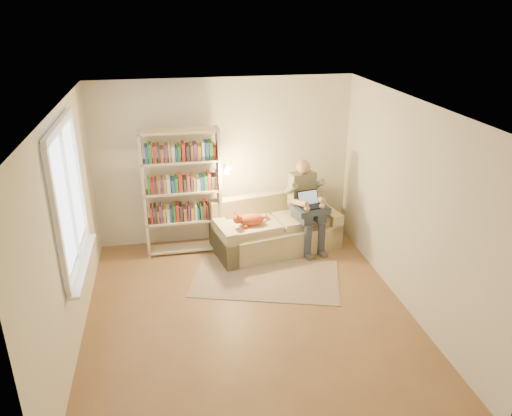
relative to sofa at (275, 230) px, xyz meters
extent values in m
plane|color=brown|center=(-0.71, -1.74, -0.30)|extent=(4.50, 4.50, 0.00)
cube|color=white|center=(-0.71, -1.74, 2.30)|extent=(4.00, 4.50, 0.02)
cube|color=silver|center=(-2.71, -1.74, 1.00)|extent=(0.02, 4.50, 2.60)
cube|color=silver|center=(1.29, -1.74, 1.00)|extent=(0.02, 4.50, 2.60)
cube|color=silver|center=(-0.71, 0.51, 1.00)|extent=(4.00, 0.02, 2.60)
cube|color=silver|center=(-0.71, -3.99, 1.00)|extent=(4.00, 0.02, 2.60)
plane|color=white|center=(-2.68, -1.54, 1.35)|extent=(0.00, 1.50, 1.50)
cube|color=white|center=(-2.67, -1.54, 2.14)|extent=(0.05, 1.50, 0.08)
cube|color=white|center=(-2.67, -1.54, 0.56)|extent=(0.05, 1.50, 0.08)
cube|color=white|center=(-2.67, -1.54, 1.35)|extent=(0.04, 0.05, 1.50)
cube|color=white|center=(-2.63, -1.54, 0.51)|extent=(0.12, 1.52, 0.04)
cube|color=tan|center=(0.01, -0.04, -0.10)|extent=(2.06, 1.24, 0.40)
cube|color=tan|center=(-0.06, 0.29, 0.31)|extent=(1.92, 0.59, 0.41)
cube|color=tan|center=(-0.84, -0.22, -0.01)|extent=(0.37, 0.88, 0.58)
cube|color=tan|center=(0.85, 0.14, -0.01)|extent=(0.37, 0.88, 0.58)
cube|color=beige|center=(-0.40, -0.18, 0.16)|extent=(0.92, 0.73, 0.12)
cube|color=beige|center=(0.44, 0.00, 0.16)|extent=(0.92, 0.73, 0.12)
cube|color=gray|center=(0.44, 0.08, 0.63)|extent=(0.43, 0.29, 0.54)
sphere|color=tan|center=(0.45, 0.06, 1.00)|extent=(0.21, 0.21, 0.21)
cube|color=#323746|center=(0.38, -0.19, 0.31)|extent=(0.24, 0.46, 0.17)
cube|color=#323746|center=(0.61, -0.14, 0.31)|extent=(0.24, 0.46, 0.17)
cylinder|color=#323746|center=(0.43, -0.40, -0.03)|extent=(0.11, 0.11, 0.54)
cylinder|color=#323746|center=(0.65, -0.35, -0.03)|extent=(0.11, 0.11, 0.54)
ellipsoid|color=#DF5E2B|center=(-0.40, -0.20, 0.31)|extent=(0.43, 0.29, 0.18)
sphere|color=#DF5E2B|center=(-0.61, -0.29, 0.37)|extent=(0.14, 0.14, 0.14)
cylinder|color=#DF5E2B|center=(-0.20, -0.12, 0.27)|extent=(0.20, 0.08, 0.05)
cube|color=#293747|center=(0.49, -0.19, 0.41)|extent=(0.59, 0.51, 0.09)
cube|color=black|center=(0.50, -0.23, 0.46)|extent=(0.39, 0.31, 0.02)
cube|color=black|center=(0.47, -0.12, 0.56)|extent=(0.36, 0.17, 0.22)
plane|color=#8CA5CC|center=(0.47, -0.12, 0.56)|extent=(0.33, 0.18, 0.29)
cube|color=beige|center=(-1.96, 0.13, 0.68)|extent=(0.05, 0.30, 1.95)
cube|color=beige|center=(-0.84, 0.15, 0.68)|extent=(0.05, 0.30, 1.95)
cube|color=beige|center=(-1.40, 0.14, -0.24)|extent=(1.16, 0.32, 0.03)
cube|color=beige|center=(-1.40, 0.14, 0.23)|extent=(1.16, 0.32, 0.03)
cube|color=beige|center=(-1.40, 0.14, 0.70)|extent=(1.16, 0.32, 0.03)
cube|color=beige|center=(-1.40, 0.14, 1.18)|extent=(1.16, 0.32, 0.03)
cube|color=beige|center=(-1.40, 0.14, 1.62)|extent=(1.16, 0.32, 0.03)
cube|color=#995933|center=(-1.40, 0.14, 0.36)|extent=(0.99, 0.26, 0.23)
cube|color=#66337F|center=(-1.40, 0.14, 0.84)|extent=(0.99, 0.26, 0.23)
cube|color=gold|center=(-1.40, 0.14, 1.31)|extent=(0.99, 0.26, 0.23)
cylinder|color=beige|center=(-0.92, 0.15, 0.74)|extent=(0.11, 0.11, 0.04)
cone|color=beige|center=(-0.75, 0.03, 1.04)|extent=(0.13, 0.16, 0.16)
cube|color=gray|center=(-0.33, -0.93, -0.29)|extent=(2.29, 1.73, 0.01)
camera|label=1|loc=(-1.58, -6.92, 3.35)|focal=35.00mm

